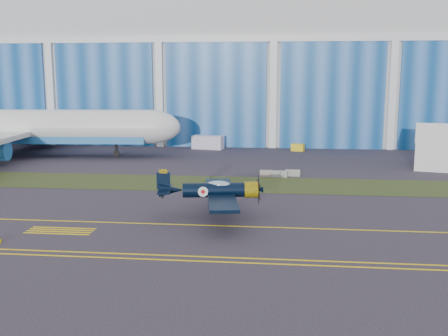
# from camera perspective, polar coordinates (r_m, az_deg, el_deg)

# --- Properties ---
(ground) EXTENTS (260.00, 260.00, 0.00)m
(ground) POSITION_cam_1_polar(r_m,az_deg,el_deg) (53.24, 4.42, -4.92)
(ground) COLOR #352F3B
(ground) RESTS_ON ground
(grass_median) EXTENTS (260.00, 10.00, 0.02)m
(grass_median) POSITION_cam_1_polar(r_m,az_deg,el_deg) (66.86, 4.79, -1.83)
(grass_median) COLOR #475128
(grass_median) RESTS_ON ground
(hangar) EXTENTS (220.00, 45.70, 30.00)m
(hangar) POSITION_cam_1_polar(r_m,az_deg,el_deg) (123.24, 5.57, 10.54)
(hangar) COLOR silver
(hangar) RESTS_ON ground
(taxiway_centreline) EXTENTS (200.00, 0.20, 0.02)m
(taxiway_centreline) POSITION_cam_1_polar(r_m,az_deg,el_deg) (48.43, 4.23, -6.42)
(taxiway_centreline) COLOR yellow
(taxiway_centreline) RESTS_ON ground
(edge_line_near) EXTENTS (80.00, 0.20, 0.02)m
(edge_line_near) POSITION_cam_1_polar(r_m,az_deg,el_deg) (39.41, 3.75, -10.31)
(edge_line_near) COLOR yellow
(edge_line_near) RESTS_ON ground
(edge_line_far) EXTENTS (80.00, 0.20, 0.02)m
(edge_line_far) POSITION_cam_1_polar(r_m,az_deg,el_deg) (40.35, 3.81, -9.82)
(edge_line_far) COLOR yellow
(edge_line_far) RESTS_ON ground
(hold_short_ladder) EXTENTS (6.00, 2.40, 0.02)m
(hold_short_ladder) POSITION_cam_1_polar(r_m,az_deg,el_deg) (49.42, -17.39, -6.53)
(hold_short_ladder) COLOR yellow
(hold_short_ladder) RESTS_ON ground
(warbird) EXTENTS (13.59, 15.56, 4.12)m
(warbird) POSITION_cam_1_polar(r_m,az_deg,el_deg) (50.84, -1.09, -2.41)
(warbird) COLOR black
(warbird) RESTS_ON ground
(jetliner) EXTENTS (69.61, 60.49, 22.82)m
(jetliner) POSITION_cam_1_polar(r_m,az_deg,el_deg) (96.81, -22.45, 7.90)
(jetliner) COLOR silver
(jetliner) RESTS_ON ground
(shipping_container) EXTENTS (6.16, 3.44, 2.52)m
(shipping_container) POSITION_cam_1_polar(r_m,az_deg,el_deg) (99.46, -1.76, 2.81)
(shipping_container) COLOR silver
(shipping_container) RESTS_ON ground
(tug) EXTENTS (2.58, 2.01, 1.33)m
(tug) POSITION_cam_1_polar(r_m,az_deg,el_deg) (97.72, 8.03, 2.24)
(tug) COLOR yellow
(tug) RESTS_ON ground
(barrier_a) EXTENTS (2.04, 0.74, 0.90)m
(barrier_a) POSITION_cam_1_polar(r_m,az_deg,el_deg) (72.26, 4.71, -0.59)
(barrier_a) COLOR gray
(barrier_a) RESTS_ON ground
(barrier_b) EXTENTS (2.03, 0.70, 0.90)m
(barrier_b) POSITION_cam_1_polar(r_m,az_deg,el_deg) (72.05, 6.09, -0.64)
(barrier_b) COLOR gray
(barrier_b) RESTS_ON ground
(barrier_c) EXTENTS (2.01, 0.64, 0.90)m
(barrier_c) POSITION_cam_1_polar(r_m,az_deg,el_deg) (73.00, 7.49, -0.53)
(barrier_c) COLOR gray
(barrier_c) RESTS_ON ground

